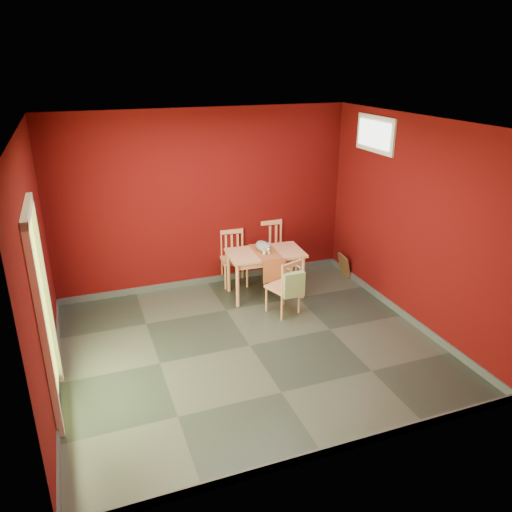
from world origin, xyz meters
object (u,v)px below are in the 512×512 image
object	(u,v)px
dining_table	(265,257)
tote_bag	(294,285)
chair_far_left	(234,257)
cat	(263,244)
picture_frame	(344,265)
chair_far_right	(272,250)
chair_near	(285,286)

from	to	relation	value
dining_table	tote_bag	world-z (taller)	tote_bag
dining_table	chair_far_left	world-z (taller)	chair_far_left
cat	picture_frame	distance (m)	1.63
chair_far_left	tote_bag	world-z (taller)	chair_far_left
dining_table	tote_bag	xyz separation A→B (m)	(0.07, -0.85, -0.09)
chair_far_left	picture_frame	size ratio (longest dim) A/B	2.40
dining_table	chair_far_left	xyz separation A→B (m)	(-0.31, 0.57, -0.17)
chair_far_right	cat	bearing A→B (deg)	-124.95
chair_near	chair_far_left	bearing A→B (deg)	105.68
chair_far_left	chair_far_right	size ratio (longest dim) A/B	0.92
tote_bag	chair_far_right	bearing A→B (deg)	79.32
chair_far_right	tote_bag	size ratio (longest dim) A/B	2.22
chair_far_right	picture_frame	world-z (taller)	chair_far_right
dining_table	cat	distance (m)	0.19
chair_near	picture_frame	distance (m)	1.71
dining_table	chair_far_right	distance (m)	0.68
chair_near	picture_frame	bearing A→B (deg)	31.23
dining_table	tote_bag	distance (m)	0.86
cat	picture_frame	world-z (taller)	cat
chair_far_right	cat	xyz separation A→B (m)	(-0.36, -0.52, 0.31)
chair_far_right	picture_frame	size ratio (longest dim) A/B	2.61
chair_far_right	cat	world-z (taller)	chair_far_right
chair_near	cat	distance (m)	0.80
dining_table	picture_frame	bearing A→B (deg)	8.60
tote_bag	picture_frame	distance (m)	1.80
chair_far_left	picture_frame	distance (m)	1.84
dining_table	chair_near	xyz separation A→B (m)	(0.03, -0.65, -0.19)
chair_far_right	tote_bag	world-z (taller)	chair_far_right
tote_bag	picture_frame	xyz separation A→B (m)	(1.40, 1.07, -0.34)
cat	picture_frame	bearing A→B (deg)	24.02
chair_near	picture_frame	world-z (taller)	chair_near
chair_far_right	picture_frame	distance (m)	1.23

